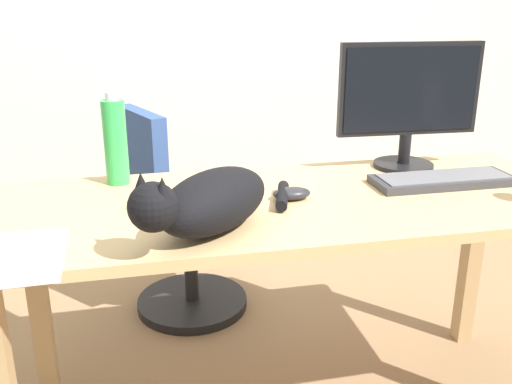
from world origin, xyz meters
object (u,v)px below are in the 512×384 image
Objects in this scene: office_chair at (178,229)px; spray_bottle at (115,141)px; monitor at (409,101)px; cat at (209,201)px; computer_mouse at (292,193)px; keyboard at (443,180)px.

spray_bottle reaches higher than office_chair.
cat is (-0.72, -0.42, -0.15)m from monitor.
cat is at bearing -63.67° from spray_bottle.
cat is 4.21× the size of computer_mouse.
computer_mouse is at bearing -28.44° from spray_bottle.
cat is at bearing -144.48° from computer_mouse.
monitor is at bearing 26.78° from computer_mouse.
keyboard is at bearing -42.98° from office_chair.
keyboard is at bearing -13.03° from spray_bottle.
monitor is at bearing 30.13° from cat.
computer_mouse is at bearing 35.52° from cat.
computer_mouse is 0.56m from spray_bottle.
cat reaches higher than computer_mouse.
cat is 0.33m from computer_mouse.
monitor is at bearing -35.21° from office_chair.
office_chair is 2.04× the size of keyboard.
monitor is 0.95m from spray_bottle.
office_chair is at bearing 137.02° from keyboard.
monitor reaches higher than cat.
spray_bottle is at bearing 178.25° from monitor.
office_chair is 1.87× the size of monitor.
spray_bottle reaches higher than computer_mouse.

